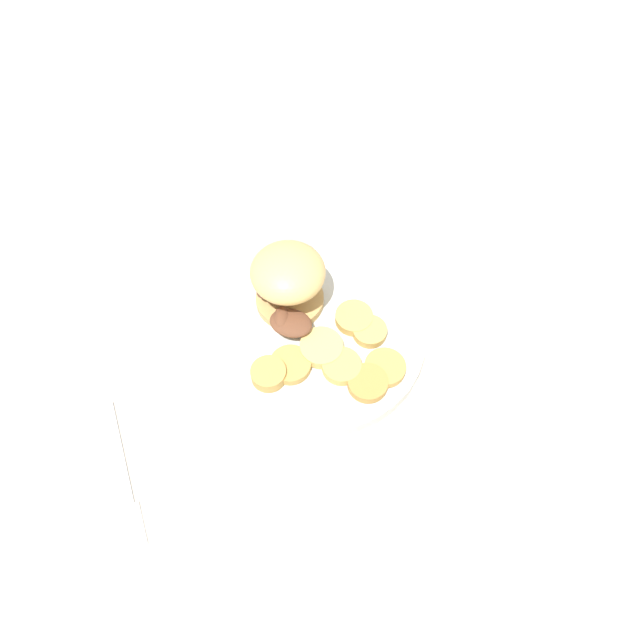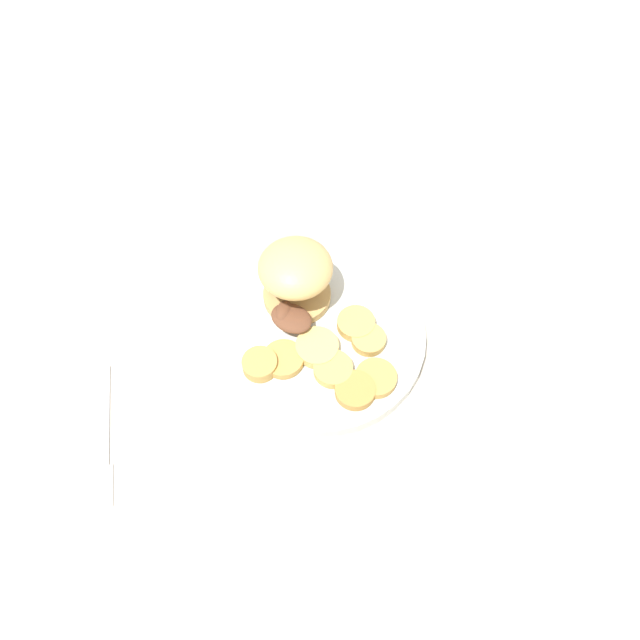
{
  "view_description": "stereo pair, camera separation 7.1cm",
  "coord_description": "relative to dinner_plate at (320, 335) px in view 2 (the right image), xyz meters",
  "views": [
    {
      "loc": [
        0.28,
        -0.25,
        0.65
      ],
      "look_at": [
        0.0,
        0.0,
        0.05
      ],
      "focal_mm": 35.0,
      "sensor_mm": 36.0,
      "label": 1
    },
    {
      "loc": [
        0.32,
        -0.19,
        0.65
      ],
      "look_at": [
        0.0,
        0.0,
        0.05
      ],
      "focal_mm": 35.0,
      "sensor_mm": 36.0,
      "label": 2
    }
  ],
  "objects": [
    {
      "name": "dinner_plate",
      "position": [
        0.0,
        0.0,
        0.0
      ],
      "size": [
        0.25,
        0.25,
        0.02
      ],
      "color": "silver",
      "rests_on": "ground_plane"
    },
    {
      "name": "potato_round_7",
      "position": [
        0.02,
        0.04,
        0.01
      ],
      "size": [
        0.04,
        0.04,
        0.01
      ],
      "primitive_type": "cylinder",
      "color": "tan",
      "rests_on": "dinner_plate"
    },
    {
      "name": "potato_round_4",
      "position": [
        0.01,
        -0.08,
        0.02
      ],
      "size": [
        0.04,
        0.04,
        0.02
      ],
      "primitive_type": "cylinder",
      "color": "tan",
      "rests_on": "dinner_plate"
    },
    {
      "name": "potato_round_3",
      "position": [
        0.01,
        -0.06,
        0.01
      ],
      "size": [
        0.05,
        0.05,
        0.01
      ],
      "primitive_type": "cylinder",
      "color": "tan",
      "rests_on": "dinner_plate"
    },
    {
      "name": "potato_round_5",
      "position": [
        0.09,
        -0.01,
        0.01
      ],
      "size": [
        0.05,
        0.05,
        0.01
      ],
      "primitive_type": "cylinder",
      "color": "#BC8942",
      "rests_on": "dinner_plate"
    },
    {
      "name": "potato_round_0",
      "position": [
        0.09,
        0.02,
        0.01
      ],
      "size": [
        0.05,
        0.05,
        0.01
      ],
      "primitive_type": "cylinder",
      "color": "tan",
      "rests_on": "dinner_plate"
    },
    {
      "name": "fork",
      "position": [
        -0.02,
        -0.27,
        -0.01
      ],
      "size": [
        0.16,
        0.08,
        0.0
      ],
      "color": "silver",
      "rests_on": "ground_plane"
    },
    {
      "name": "potato_round_2",
      "position": [
        0.02,
        -0.02,
        0.02
      ],
      "size": [
        0.05,
        0.05,
        0.01
      ],
      "primitive_type": "cylinder",
      "color": "#DBB766",
      "rests_on": "dinner_plate"
    },
    {
      "name": "ground_plane",
      "position": [
        0.0,
        0.0,
        -0.01
      ],
      "size": [
        4.0,
        4.0,
        0.0
      ],
      "primitive_type": "plane",
      "color": "#B2A899"
    },
    {
      "name": "potato_round_6",
      "position": [
        0.04,
        0.04,
        0.01
      ],
      "size": [
        0.04,
        0.04,
        0.01
      ],
      "primitive_type": "cylinder",
      "color": "tan",
      "rests_on": "dinner_plate"
    },
    {
      "name": "sandwich",
      "position": [
        -0.05,
        -0.0,
        0.05
      ],
      "size": [
        0.11,
        0.1,
        0.08
      ],
      "color": "tan",
      "rests_on": "dinner_plate"
    },
    {
      "name": "potato_round_1",
      "position": [
        0.05,
        -0.01,
        0.01
      ],
      "size": [
        0.04,
        0.04,
        0.01
      ],
      "primitive_type": "cylinder",
      "color": "tan",
      "rests_on": "dinner_plate"
    }
  ]
}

